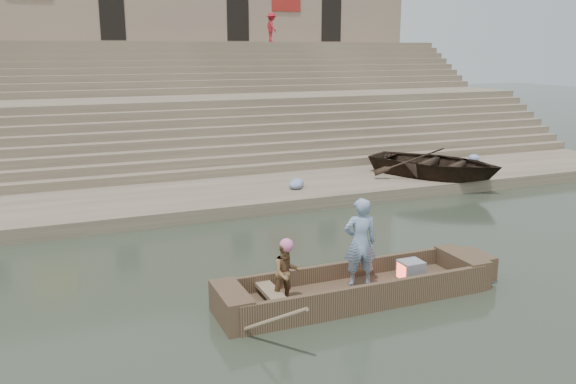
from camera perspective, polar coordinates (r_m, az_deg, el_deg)
ground at (r=12.35m, az=7.76°, el=-9.41°), size 120.00×120.00×0.00m
lower_landing at (r=19.27m, az=-4.19°, el=-0.26°), size 32.00×4.00×0.40m
mid_landing at (r=26.17m, az=-9.45°, el=5.94°), size 32.00×3.00×2.80m
upper_landing at (r=32.88m, az=-12.36°, el=9.44°), size 32.00×3.00×5.20m
ghat_steps at (r=27.76m, az=-10.28°, el=7.17°), size 32.00×11.00×5.20m
building_wall at (r=36.75m, az=-13.76°, el=14.46°), size 32.00×5.07×11.20m
main_rowboat at (r=11.88m, az=6.55°, el=-9.76°), size 5.00×1.30×0.22m
rowboat_trim at (r=11.89m, az=7.50°, el=-8.73°), size 6.04×2.63×1.85m
standing_man at (r=11.70m, az=6.97°, el=-4.86°), size 0.74×0.57×1.80m
rowing_man at (r=10.94m, az=-0.14°, el=-7.80°), size 0.57×0.45×1.18m
television at (r=12.38m, az=11.73°, el=-7.42°), size 0.46×0.42×0.40m
beached_rowboat at (r=21.56m, az=13.99°, el=2.71°), size 5.31×5.72×0.96m
pedestrian at (r=34.09m, az=-1.59°, el=15.60°), size 0.61×1.05×1.60m
cloth_bundles at (r=19.63m, az=1.98°, el=1.02°), size 20.08×2.77×0.26m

